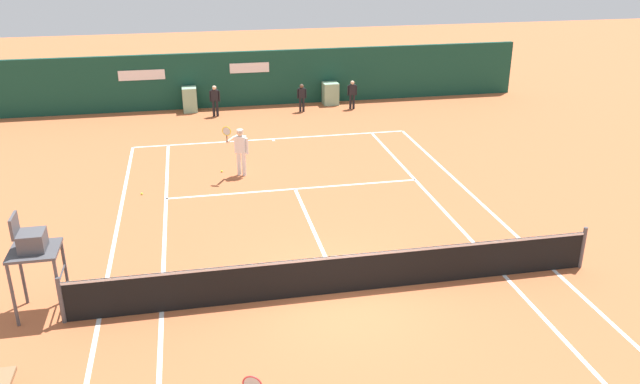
% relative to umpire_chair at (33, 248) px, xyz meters
% --- Properties ---
extents(ground_plane, '(80.00, 80.00, 0.01)m').
position_rel_umpire_chair_xyz_m(ground_plane, '(6.49, 0.07, -1.53)').
color(ground_plane, '#BC6038').
extents(tennis_net, '(12.10, 0.10, 1.07)m').
position_rel_umpire_chair_xyz_m(tennis_net, '(6.49, -0.51, -1.03)').
color(tennis_net, '#4C4C51').
rests_on(tennis_net, ground_plane).
extents(sponsor_back_wall, '(25.00, 1.02, 2.49)m').
position_rel_umpire_chair_xyz_m(sponsor_back_wall, '(6.49, 16.46, -0.33)').
color(sponsor_back_wall, '#144233').
rests_on(sponsor_back_wall, ground_plane).
extents(umpire_chair, '(1.00, 1.00, 2.31)m').
position_rel_umpire_chair_xyz_m(umpire_chair, '(0.00, 0.00, 0.00)').
color(umpire_chair, '#47474C').
rests_on(umpire_chair, ground_plane).
extents(player_on_baseline, '(0.83, 0.63, 1.83)m').
position_rel_umpire_chair_xyz_m(player_on_baseline, '(4.93, 7.43, -0.57)').
color(player_on_baseline, white).
rests_on(player_on_baseline, ground_plane).
extents(ball_kid_left_post, '(0.45, 0.21, 1.36)m').
position_rel_umpire_chair_xyz_m(ball_kid_left_post, '(4.49, 14.90, -0.75)').
color(ball_kid_left_post, black).
rests_on(ball_kid_left_post, ground_plane).
extents(ball_kid_centre_post, '(0.41, 0.19, 1.25)m').
position_rel_umpire_chair_xyz_m(ball_kid_centre_post, '(8.30, 14.90, -0.82)').
color(ball_kid_centre_post, black).
rests_on(ball_kid_centre_post, ground_plane).
extents(ball_kid_right_post, '(0.43, 0.20, 1.30)m').
position_rel_umpire_chair_xyz_m(ball_kid_right_post, '(10.61, 14.90, -0.79)').
color(ball_kid_right_post, black).
rests_on(ball_kid_right_post, ground_plane).
extents(tennis_ball_by_sideline, '(0.07, 0.07, 0.07)m').
position_rel_umpire_chair_xyz_m(tennis_ball_by_sideline, '(4.30, 7.88, -1.50)').
color(tennis_ball_by_sideline, '#CCE033').
rests_on(tennis_ball_by_sideline, ground_plane).
extents(tennis_ball_mid_court, '(0.07, 0.07, 0.07)m').
position_rel_umpire_chair_xyz_m(tennis_ball_mid_court, '(1.74, 6.37, -1.50)').
color(tennis_ball_mid_court, '#CCE033').
rests_on(tennis_ball_mid_court, ground_plane).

